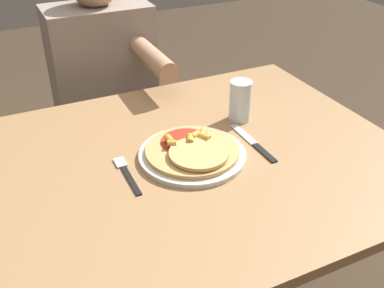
{
  "coord_description": "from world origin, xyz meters",
  "views": [
    {
      "loc": [
        -0.44,
        -0.91,
        1.44
      ],
      "look_at": [
        -0.01,
        0.0,
        0.81
      ],
      "focal_mm": 42.0,
      "sensor_mm": 36.0,
      "label": 1
    }
  ],
  "objects_px": {
    "dining_table": "(195,189)",
    "plate": "(192,154)",
    "pizza": "(193,150)",
    "person_diner": "(105,85)",
    "drinking_glass": "(240,101)",
    "fork": "(126,173)",
    "knife": "(254,143)"
  },
  "relations": [
    {
      "from": "dining_table",
      "to": "plate",
      "type": "relative_size",
      "value": 3.94
    },
    {
      "from": "pizza",
      "to": "person_diner",
      "type": "distance_m",
      "value": 0.75
    },
    {
      "from": "plate",
      "to": "person_diner",
      "type": "relative_size",
      "value": 0.25
    },
    {
      "from": "drinking_glass",
      "to": "pizza",
      "type": "bearing_deg",
      "value": -149.37
    },
    {
      "from": "pizza",
      "to": "drinking_glass",
      "type": "xyz_separation_m",
      "value": [
        0.22,
        0.13,
        0.04
      ]
    },
    {
      "from": "fork",
      "to": "drinking_glass",
      "type": "relative_size",
      "value": 1.38
    },
    {
      "from": "knife",
      "to": "drinking_glass",
      "type": "height_order",
      "value": "drinking_glass"
    },
    {
      "from": "drinking_glass",
      "to": "person_diner",
      "type": "xyz_separation_m",
      "value": [
        -0.26,
        0.61,
        -0.14
      ]
    },
    {
      "from": "fork",
      "to": "knife",
      "type": "relative_size",
      "value": 0.8
    },
    {
      "from": "fork",
      "to": "knife",
      "type": "bearing_deg",
      "value": -2.71
    },
    {
      "from": "knife",
      "to": "drinking_glass",
      "type": "relative_size",
      "value": 1.73
    },
    {
      "from": "dining_table",
      "to": "knife",
      "type": "height_order",
      "value": "knife"
    },
    {
      "from": "person_diner",
      "to": "drinking_glass",
      "type": "bearing_deg",
      "value": -66.75
    },
    {
      "from": "plate",
      "to": "drinking_glass",
      "type": "relative_size",
      "value": 2.29
    },
    {
      "from": "plate",
      "to": "person_diner",
      "type": "bearing_deg",
      "value": 92.92
    },
    {
      "from": "fork",
      "to": "knife",
      "type": "distance_m",
      "value": 0.37
    },
    {
      "from": "knife",
      "to": "person_diner",
      "type": "bearing_deg",
      "value": 106.57
    },
    {
      "from": "fork",
      "to": "person_diner",
      "type": "distance_m",
      "value": 0.75
    },
    {
      "from": "fork",
      "to": "drinking_glass",
      "type": "bearing_deg",
      "value": 17.17
    },
    {
      "from": "pizza",
      "to": "knife",
      "type": "distance_m",
      "value": 0.19
    },
    {
      "from": "pizza",
      "to": "drinking_glass",
      "type": "height_order",
      "value": "drinking_glass"
    },
    {
      "from": "plate",
      "to": "person_diner",
      "type": "xyz_separation_m",
      "value": [
        -0.04,
        0.73,
        -0.09
      ]
    },
    {
      "from": "drinking_glass",
      "to": "person_diner",
      "type": "distance_m",
      "value": 0.68
    },
    {
      "from": "drinking_glass",
      "to": "person_diner",
      "type": "height_order",
      "value": "person_diner"
    },
    {
      "from": "plate",
      "to": "dining_table",
      "type": "bearing_deg",
      "value": -15.66
    },
    {
      "from": "dining_table",
      "to": "pizza",
      "type": "distance_m",
      "value": 0.14
    },
    {
      "from": "dining_table",
      "to": "fork",
      "type": "relative_size",
      "value": 6.52
    },
    {
      "from": "dining_table",
      "to": "fork",
      "type": "height_order",
      "value": "fork"
    },
    {
      "from": "pizza",
      "to": "plate",
      "type": "bearing_deg",
      "value": 95.97
    },
    {
      "from": "pizza",
      "to": "person_diner",
      "type": "relative_size",
      "value": 0.22
    },
    {
      "from": "fork",
      "to": "drinking_glass",
      "type": "height_order",
      "value": "drinking_glass"
    },
    {
      "from": "dining_table",
      "to": "pizza",
      "type": "relative_size",
      "value": 4.52
    }
  ]
}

